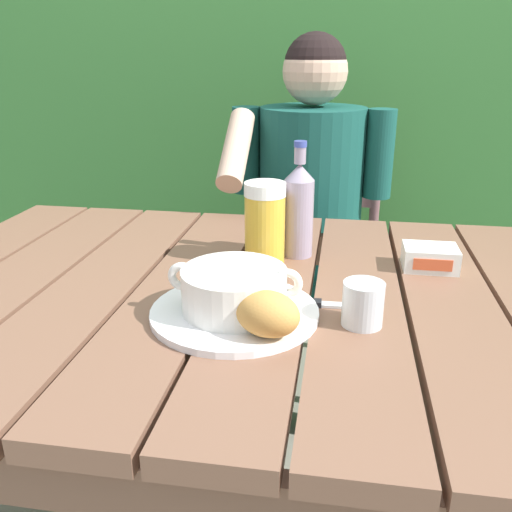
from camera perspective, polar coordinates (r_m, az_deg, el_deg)
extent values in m
cube|color=brown|center=(1.19, -23.05, -2.33)|extent=(0.15, 0.93, 0.04)
cube|color=brown|center=(1.11, -15.80, -2.97)|extent=(0.15, 0.93, 0.04)
cube|color=brown|center=(1.05, -7.62, -3.64)|extent=(0.15, 0.93, 0.04)
cube|color=brown|center=(1.02, 1.29, -4.28)|extent=(0.15, 0.93, 0.04)
cube|color=brown|center=(1.01, 10.57, -4.83)|extent=(0.15, 0.93, 0.04)
cube|color=brown|center=(1.03, 19.76, -5.26)|extent=(0.15, 0.93, 0.04)
cube|color=brown|center=(0.70, -4.20, -23.95)|extent=(1.43, 0.03, 0.08)
cube|color=brown|center=(1.44, 3.68, 0.89)|extent=(1.43, 0.03, 0.08)
cube|color=brown|center=(1.77, -19.90, -7.55)|extent=(0.06, 0.06, 0.70)
cube|color=#387334|center=(2.47, 6.51, 15.97)|extent=(4.02, 0.60, 1.90)
cylinder|color=#4C3823|center=(2.69, -0.87, 10.88)|extent=(0.10, 0.10, 1.38)
cylinder|color=brown|center=(1.83, 11.92, -10.00)|extent=(0.04, 0.04, 0.46)
cylinder|color=brown|center=(1.85, -1.84, -9.10)|extent=(0.04, 0.04, 0.46)
cylinder|color=brown|center=(2.16, 11.57, -4.86)|extent=(0.04, 0.04, 0.46)
cylinder|color=brown|center=(2.18, 0.06, -4.17)|extent=(0.04, 0.04, 0.46)
cube|color=brown|center=(1.89, 5.67, -0.38)|extent=(0.47, 0.42, 0.02)
cylinder|color=brown|center=(2.01, 12.56, 7.66)|extent=(0.04, 0.04, 0.50)
cylinder|color=brown|center=(2.03, 0.07, 8.29)|extent=(0.04, 0.04, 0.50)
cube|color=brown|center=(2.02, 6.20, 5.94)|extent=(0.44, 0.02, 0.04)
cube|color=brown|center=(1.99, 6.34, 9.43)|extent=(0.44, 0.02, 0.04)
cube|color=brown|center=(1.97, 6.49, 13.00)|extent=(0.44, 0.02, 0.04)
cylinder|color=#154A41|center=(1.73, 7.56, -11.78)|extent=(0.11, 0.11, 0.45)
cylinder|color=#154A41|center=(1.69, 8.13, -1.76)|extent=(0.13, 0.40, 0.13)
cylinder|color=#154A41|center=(1.74, 1.85, -11.39)|extent=(0.11, 0.11, 0.45)
cylinder|color=#154A41|center=(1.70, 2.40, -1.43)|extent=(0.13, 0.40, 0.13)
cylinder|color=#154A41|center=(1.71, 5.77, 7.20)|extent=(0.32, 0.32, 0.49)
sphere|color=tan|center=(1.67, 6.22, 18.71)|extent=(0.19, 0.19, 0.19)
sphere|color=black|center=(1.67, 6.24, 19.36)|extent=(0.18, 0.18, 0.18)
cylinder|color=#154A41|center=(1.67, 12.84, 10.39)|extent=(0.08, 0.08, 0.26)
cylinder|color=#154A41|center=(1.69, -1.02, 11.03)|extent=(0.08, 0.08, 0.26)
cylinder|color=tan|center=(1.53, -2.10, 11.13)|extent=(0.07, 0.25, 0.21)
cylinder|color=white|center=(0.91, -2.26, -5.91)|extent=(0.28, 0.28, 0.01)
cylinder|color=white|center=(0.89, -2.29, -3.55)|extent=(0.17, 0.17, 0.07)
cylinder|color=#96491D|center=(0.89, -2.31, -2.64)|extent=(0.15, 0.15, 0.01)
torus|color=white|center=(0.91, -7.73, -2.14)|extent=(0.05, 0.01, 0.05)
torus|color=white|center=(0.87, 3.31, -2.87)|extent=(0.05, 0.01, 0.05)
ellipsoid|color=#CC9044|center=(0.81, 1.22, -6.09)|extent=(0.12, 0.10, 0.07)
cylinder|color=gold|center=(1.12, 0.93, 2.86)|extent=(0.08, 0.08, 0.14)
cylinder|color=white|center=(1.09, 0.95, 7.03)|extent=(0.08, 0.08, 0.03)
cylinder|color=gray|center=(1.15, 4.47, 3.97)|extent=(0.06, 0.06, 0.16)
cone|color=gray|center=(1.13, 4.61, 8.80)|extent=(0.06, 0.06, 0.03)
cylinder|color=gray|center=(1.12, 4.66, 10.50)|extent=(0.02, 0.02, 0.03)
cylinder|color=#3A489A|center=(1.12, 4.70, 11.66)|extent=(0.03, 0.03, 0.01)
cylinder|color=silver|center=(0.88, 11.16, -4.95)|extent=(0.07, 0.07, 0.07)
cube|color=white|center=(1.15, 17.80, -0.16)|extent=(0.11, 0.08, 0.05)
cube|color=#D6552F|center=(1.11, 18.08, -0.90)|extent=(0.07, 0.00, 0.02)
cube|color=silver|center=(0.95, 9.01, -5.16)|extent=(0.13, 0.02, 0.00)
cube|color=black|center=(0.95, 4.76, -4.86)|extent=(0.07, 0.02, 0.01)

